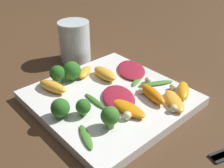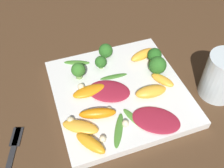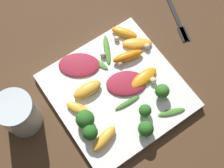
# 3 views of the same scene
# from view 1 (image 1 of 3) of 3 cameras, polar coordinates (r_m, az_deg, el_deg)

# --- Properties ---
(ground_plane) EXTENTS (2.40, 2.40, 0.00)m
(ground_plane) POSITION_cam_1_polar(r_m,az_deg,el_deg) (0.56, -0.44, -3.93)
(ground_plane) COLOR #4C331E
(plate) EXTENTS (0.29, 0.29, 0.02)m
(plate) POSITION_cam_1_polar(r_m,az_deg,el_deg) (0.55, -0.44, -3.10)
(plate) COLOR white
(plate) RESTS_ON ground_plane
(drinking_glass) EXTENTS (0.08, 0.08, 0.11)m
(drinking_glass) POSITION_cam_1_polar(r_m,az_deg,el_deg) (0.72, -8.13, 9.16)
(drinking_glass) COLOR silver
(drinking_glass) RESTS_ON ground_plane
(radicchio_leaf_0) EXTENTS (0.11, 0.10, 0.01)m
(radicchio_leaf_0) POSITION_cam_1_polar(r_m,az_deg,el_deg) (0.53, 1.68, -2.81)
(radicchio_leaf_0) COLOR maroon
(radicchio_leaf_0) RESTS_ON plate
(radicchio_leaf_1) EXTENTS (0.12, 0.11, 0.01)m
(radicchio_leaf_1) POSITION_cam_1_polar(r_m,az_deg,el_deg) (0.63, 4.21, 3.14)
(radicchio_leaf_1) COLOR maroon
(radicchio_leaf_1) RESTS_ON plate
(orange_segment_0) EXTENTS (0.08, 0.04, 0.02)m
(orange_segment_0) POSITION_cam_1_polar(r_m,az_deg,el_deg) (0.54, 8.79, -2.16)
(orange_segment_0) COLOR orange
(orange_segment_0) RESTS_ON plate
(orange_segment_1) EXTENTS (0.07, 0.04, 0.02)m
(orange_segment_1) POSITION_cam_1_polar(r_m,az_deg,el_deg) (0.60, -1.60, 2.29)
(orange_segment_1) COLOR #FCAD33
(orange_segment_1) RESTS_ON plate
(orange_segment_2) EXTENTS (0.08, 0.04, 0.02)m
(orange_segment_2) POSITION_cam_1_polar(r_m,az_deg,el_deg) (0.57, -12.81, -0.53)
(orange_segment_2) COLOR #FCAD33
(orange_segment_2) RESTS_ON plate
(orange_segment_3) EXTENTS (0.08, 0.04, 0.01)m
(orange_segment_3) POSITION_cam_1_polar(r_m,az_deg,el_deg) (0.50, 3.64, -5.34)
(orange_segment_3) COLOR orange
(orange_segment_3) RESTS_ON plate
(orange_segment_4) EXTENTS (0.05, 0.06, 0.01)m
(orange_segment_4) POSITION_cam_1_polar(r_m,az_deg,el_deg) (0.62, -5.95, 2.62)
(orange_segment_4) COLOR #FCAD33
(orange_segment_4) RESTS_ON plate
(orange_segment_5) EXTENTS (0.08, 0.07, 0.01)m
(orange_segment_5) POSITION_cam_1_polar(r_m,az_deg,el_deg) (0.53, 13.38, -3.58)
(orange_segment_5) COLOR #FCAD33
(orange_segment_5) RESTS_ON plate
(orange_segment_6) EXTENTS (0.06, 0.07, 0.02)m
(orange_segment_6) POSITION_cam_1_polar(r_m,az_deg,el_deg) (0.56, 15.22, -1.36)
(orange_segment_6) COLOR orange
(orange_segment_6) RESTS_ON plate
(broccoli_floret_0) EXTENTS (0.03, 0.03, 0.03)m
(broccoli_floret_0) POSITION_cam_1_polar(r_m,az_deg,el_deg) (0.48, -6.27, -4.96)
(broccoli_floret_0) COLOR #7A9E51
(broccoli_floret_0) RESTS_ON plate
(broccoli_floret_1) EXTENTS (0.03, 0.03, 0.04)m
(broccoli_floret_1) POSITION_cam_1_polar(r_m,az_deg,el_deg) (0.59, -11.80, 2.25)
(broccoli_floret_1) COLOR #84AD5B
(broccoli_floret_1) RESTS_ON plate
(broccoli_floret_2) EXTENTS (0.03, 0.03, 0.04)m
(broccoli_floret_2) POSITION_cam_1_polar(r_m,az_deg,el_deg) (0.45, -0.42, -7.08)
(broccoli_floret_2) COLOR #7A9E51
(broccoli_floret_2) RESTS_ON plate
(broccoli_floret_3) EXTENTS (0.04, 0.04, 0.04)m
(broccoli_floret_3) POSITION_cam_1_polar(r_m,az_deg,el_deg) (0.60, -8.77, 2.83)
(broccoli_floret_3) COLOR #84AD5B
(broccoli_floret_3) RESTS_ON plate
(broccoli_floret_4) EXTENTS (0.04, 0.04, 0.04)m
(broccoli_floret_4) POSITION_cam_1_polar(r_m,az_deg,el_deg) (0.49, -11.19, -5.14)
(broccoli_floret_4) COLOR #84AD5B
(broccoli_floret_4) RESTS_ON plate
(arugula_sprig_0) EXTENTS (0.04, 0.07, 0.00)m
(arugula_sprig_0) POSITION_cam_1_polar(r_m,az_deg,el_deg) (0.60, 6.08, 0.90)
(arugula_sprig_0) COLOR #518E33
(arugula_sprig_0) RESTS_ON plate
(arugula_sprig_1) EXTENTS (0.05, 0.08, 0.01)m
(arugula_sprig_1) POSITION_cam_1_polar(r_m,az_deg,el_deg) (0.59, 9.57, 0.13)
(arugula_sprig_1) COLOR #47842D
(arugula_sprig_1) RESTS_ON plate
(arugula_sprig_2) EXTENTS (0.07, 0.02, 0.00)m
(arugula_sprig_2) POSITION_cam_1_polar(r_m,az_deg,el_deg) (0.53, -3.70, -3.72)
(arugula_sprig_2) COLOR #3D7528
(arugula_sprig_2) RESTS_ON plate
(arugula_sprig_3) EXTENTS (0.07, 0.04, 0.01)m
(arugula_sprig_3) POSITION_cam_1_polar(r_m,az_deg,el_deg) (0.45, -5.68, -11.33)
(arugula_sprig_3) COLOR #47842D
(arugula_sprig_3) RESTS_ON plate
(macadamia_nut_0) EXTENTS (0.02, 0.02, 0.02)m
(macadamia_nut_0) POSITION_cam_1_polar(r_m,az_deg,el_deg) (0.48, 3.33, -6.89)
(macadamia_nut_0) COLOR beige
(macadamia_nut_0) RESTS_ON plate
(macadamia_nut_1) EXTENTS (0.01, 0.01, 0.01)m
(macadamia_nut_1) POSITION_cam_1_polar(r_m,az_deg,el_deg) (0.59, 7.83, 0.88)
(macadamia_nut_1) COLOR beige
(macadamia_nut_1) RESTS_ON plate
(macadamia_nut_2) EXTENTS (0.01, 0.01, 0.01)m
(macadamia_nut_2) POSITION_cam_1_polar(r_m,az_deg,el_deg) (0.55, 6.46, -1.56)
(macadamia_nut_2) COLOR beige
(macadamia_nut_2) RESTS_ON plate
(macadamia_nut_3) EXTENTS (0.02, 0.02, 0.02)m
(macadamia_nut_3) POSITION_cam_1_polar(r_m,az_deg,el_deg) (0.51, 13.30, -5.20)
(macadamia_nut_3) COLOR beige
(macadamia_nut_3) RESTS_ON plate
(macadamia_nut_4) EXTENTS (0.01, 0.01, 0.01)m
(macadamia_nut_4) POSITION_cam_1_polar(r_m,az_deg,el_deg) (0.57, 13.05, -0.61)
(macadamia_nut_4) COLOR beige
(macadamia_nut_4) RESTS_ON plate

